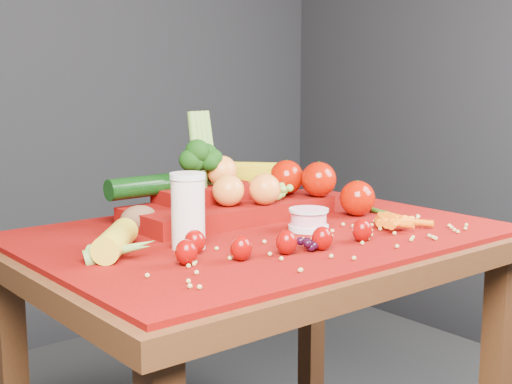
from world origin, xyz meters
TOP-DOWN VIEW (x-y plane):
  - table at (0.00, 0.00)m, footprint 1.10×0.80m
  - red_cloth at (0.00, 0.00)m, footprint 1.05×0.75m
  - milk_glass at (-0.22, -0.03)m, footprint 0.07×0.07m
  - yogurt_bowl at (0.09, -0.07)m, footprint 0.09×0.09m
  - strawberry_scatter at (-0.13, -0.17)m, footprint 0.44×0.18m
  - dark_grape_cluster at (-0.03, -0.20)m, footprint 0.06×0.05m
  - soybean_scatter at (0.00, -0.20)m, footprint 0.84×0.24m
  - corn_ear at (-0.38, -0.01)m, footprint 0.25×0.26m
  - potato at (-0.23, 0.17)m, footprint 0.09×0.07m
  - baby_carrot_pile at (0.27, -0.18)m, footprint 0.17×0.17m
  - green_bean_pile at (0.38, -0.01)m, footprint 0.14×0.12m
  - produce_mound at (0.06, 0.15)m, footprint 0.61×0.36m

SIDE VIEW (x-z plane):
  - table at x=0.00m, z-range 0.28..1.03m
  - red_cloth at x=0.00m, z-range 0.75..0.76m
  - soybean_scatter at x=0.00m, z-range 0.76..0.77m
  - green_bean_pile at x=0.38m, z-range 0.76..0.77m
  - dark_grape_cluster at x=-0.03m, z-range 0.76..0.79m
  - baby_carrot_pile at x=0.27m, z-range 0.76..0.79m
  - corn_ear at x=-0.38m, z-range 0.76..0.81m
  - strawberry_scatter at x=-0.13m, z-range 0.76..0.82m
  - yogurt_bowl at x=0.09m, z-range 0.76..0.81m
  - potato at x=-0.23m, z-range 0.76..0.82m
  - produce_mound at x=0.06m, z-range 0.69..0.96m
  - milk_glass at x=-0.22m, z-range 0.77..0.93m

